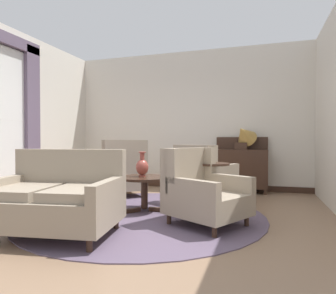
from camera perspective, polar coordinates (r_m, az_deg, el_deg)
ground at (r=4.04m, az=-6.55°, el=-13.79°), size 8.17×8.17×0.00m
wall_back at (r=6.70m, az=3.71°, el=5.19°), size 5.43×0.08×3.03m
wall_left at (r=6.15m, az=-26.12°, el=5.44°), size 0.08×4.09×3.03m
baseboard_back at (r=6.70m, az=3.58°, el=-7.28°), size 5.27×0.03×0.12m
area_rug at (r=4.31m, az=-4.88°, el=-12.76°), size 3.38×3.38×0.01m
coffee_table at (r=4.45m, az=-4.53°, el=-7.09°), size 0.76×0.76×0.51m
porcelain_vase at (r=4.43m, az=-4.96°, el=-3.73°), size 0.19×0.19×0.37m
settee at (r=3.56m, az=-20.69°, el=-9.36°), size 1.48×1.11×0.94m
armchair_far_left at (r=3.78m, az=6.52°, el=-8.52°), size 1.15×1.11×0.95m
armchair_foreground_right at (r=5.09m, az=6.81°, el=-5.88°), size 1.06×1.13×0.98m
armchair_beside_settee at (r=5.65m, az=-8.89°, el=-4.97°), size 1.16×1.17×1.06m
side_table at (r=4.30m, az=8.45°, el=-6.93°), size 0.49×0.49×0.73m
sideboard at (r=6.23m, az=13.81°, el=-3.86°), size 1.04×0.37×1.12m
gramophone at (r=6.11m, az=14.27°, el=2.18°), size 0.57×0.63×0.58m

